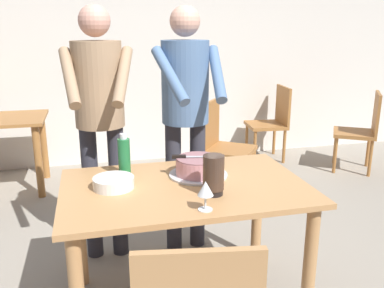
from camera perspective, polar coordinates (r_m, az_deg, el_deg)
back_wall at (r=4.94m, az=-8.82°, el=13.01°), size 10.00×0.12×2.70m
main_dining_table at (r=2.31m, az=-0.97°, el=-8.56°), size 1.33×0.85×0.75m
cake_on_platter at (r=2.38m, az=0.88°, el=-3.24°), size 0.34×0.34×0.11m
cake_knife at (r=2.36m, az=-0.86°, el=-1.77°), size 0.27×0.08×0.02m
plate_stack at (r=2.25m, az=-10.81°, el=-5.28°), size 0.22×0.22×0.06m
wine_glass_near at (r=1.93m, az=1.88°, el=-6.32°), size 0.08×0.08×0.14m
water_bottle at (r=2.40m, az=-9.38°, el=-1.72°), size 0.07×0.07×0.25m
hurricane_lamp at (r=2.10m, az=3.00°, el=-4.28°), size 0.11×0.11×0.21m
person_cutting_cake at (r=2.81m, az=-0.88°, el=5.50°), size 0.47×0.56×1.72m
person_standing_beside at (r=2.76m, az=-12.69°, el=4.95°), size 0.47×0.56×1.72m
background_chair_0 at (r=5.11m, az=11.04°, el=3.27°), size 0.48×0.48×0.90m
background_chair_1 at (r=4.02m, az=4.24°, el=0.10°), size 0.62×0.62×0.90m
background_chair_2 at (r=4.98m, az=22.50°, el=2.00°), size 0.61×0.61×0.90m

